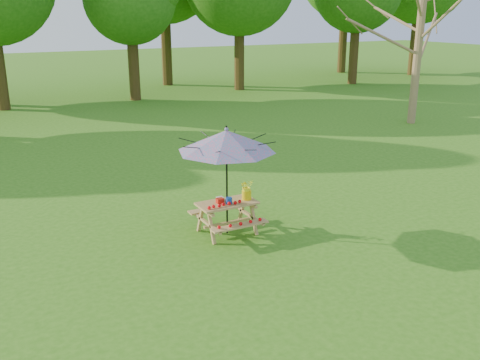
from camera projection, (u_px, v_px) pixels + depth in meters
name	position (u px, v px, depth m)	size (l,w,h in m)	color
ground	(406.00, 345.00, 7.33)	(120.00, 120.00, 0.00)	#316F15
picnic_table	(227.00, 218.00, 10.93)	(1.20, 1.32, 0.67)	#AB854D
patio_umbrella	(227.00, 141.00, 10.44)	(2.18, 2.18, 2.25)	black
produce_bins	(224.00, 200.00, 10.79)	(0.28, 0.39, 0.13)	red
tomatoes_row	(224.00, 205.00, 10.60)	(0.77, 0.13, 0.07)	red
flower_bucket	(247.00, 189.00, 10.93)	(0.26, 0.23, 0.43)	yellow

